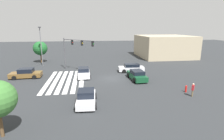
# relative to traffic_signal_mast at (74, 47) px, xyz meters

# --- Properties ---
(ground_plane) EXTENTS (155.99, 155.99, 0.00)m
(ground_plane) POSITION_rel_traffic_signal_mast_xyz_m (5.93, 5.93, -4.42)
(ground_plane) COLOR #2B2D30
(crosswalk_markings) EXTENTS (11.40, 5.35, 0.01)m
(crosswalk_markings) POSITION_rel_traffic_signal_mast_xyz_m (5.93, -1.10, -4.41)
(crosswalk_markings) COLOR silver
(crosswalk_markings) RESTS_ON ground_plane
(traffic_signal_mast) EXTENTS (5.53, 5.53, 5.86)m
(traffic_signal_mast) POSITION_rel_traffic_signal_mast_xyz_m (0.00, 0.00, 0.00)
(traffic_signal_mast) COLOR #47474C
(traffic_signal_mast) RESTS_ON ground_plane
(car_1) EXTENTS (4.25, 2.25, 1.50)m
(car_1) POSITION_rel_traffic_signal_mast_xyz_m (14.67, 2.01, -3.73)
(car_1) COLOR silver
(car_1) RESTS_ON ground_plane
(car_2) EXTENTS (2.35, 4.70, 1.52)m
(car_2) POSITION_rel_traffic_signal_mast_xyz_m (3.57, -7.40, -3.72)
(car_2) COLOR brown
(car_2) RESTS_ON ground_plane
(car_3) EXTENTS (4.71, 2.33, 1.49)m
(car_3) POSITION_rel_traffic_signal_mast_xyz_m (7.05, 9.57, -3.71)
(car_3) COLOR #144728
(car_3) RESTS_ON ground_plane
(car_4) EXTENTS (4.22, 2.18, 1.52)m
(car_4) POSITION_rel_traffic_signal_mast_xyz_m (4.34, 1.58, -3.70)
(car_4) COLOR silver
(car_4) RESTS_ON ground_plane
(car_6) EXTENTS (2.30, 4.59, 1.46)m
(car_6) POSITION_rel_traffic_signal_mast_xyz_m (2.11, 9.97, -3.71)
(car_6) COLOR silver
(car_6) RESTS_ON ground_plane
(corner_building) EXTENTS (13.10, 13.10, 5.61)m
(corner_building) POSITION_rel_traffic_signal_mast_xyz_m (-13.05, 22.76, -1.61)
(corner_building) COLOR tan
(corner_building) RESTS_ON ground_plane
(pedestrian) EXTENTS (0.41, 0.41, 1.58)m
(pedestrian) POSITION_rel_traffic_signal_mast_xyz_m (14.34, 14.07, -3.54)
(pedestrian) COLOR brown
(pedestrian) RESTS_ON ground_plane
(street_light_pole_b) EXTENTS (0.80, 0.36, 7.87)m
(street_light_pole_b) POSITION_rel_traffic_signal_mast_xyz_m (-5.45, -6.96, 0.31)
(street_light_pole_b) COLOR slate
(street_light_pole_b) RESTS_ON ground_plane
(tree_corner_b) EXTENTS (3.07, 3.07, 4.75)m
(tree_corner_b) POSITION_rel_traffic_signal_mast_xyz_m (-8.99, -8.09, -1.22)
(tree_corner_b) COLOR brown
(tree_corner_b) RESTS_ON ground_plane
(fire_hydrant) EXTENTS (0.22, 0.22, 0.86)m
(fire_hydrant) POSITION_rel_traffic_signal_mast_xyz_m (12.95, 14.09, -3.99)
(fire_hydrant) COLOR red
(fire_hydrant) RESTS_ON ground_plane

